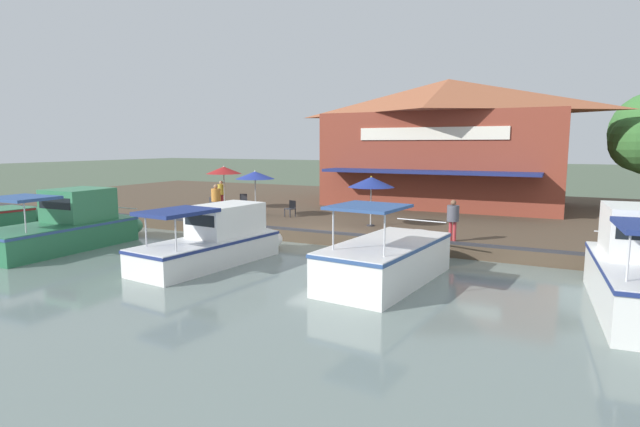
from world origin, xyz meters
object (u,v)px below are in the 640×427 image
Objects in this scene: person_mid_patio at (221,191)px; motorboat_mid_row at (221,240)px; cafe_chair_beside_entrance at (211,204)px; person_near_entrance at (216,197)px; patio_umbrella_back_row at (224,170)px; cafe_chair_mid_patio at (291,208)px; motorboat_outer_channel at (74,227)px; motorboat_fourth_along at (394,257)px; cafe_chair_back_row_seat at (243,200)px; tree_downstream_bank at (416,143)px; waterfront_restaurant at (447,141)px; patio_umbrella_mid_patio_right at (371,182)px; patio_umbrella_by_entrance at (255,175)px; person_at_quay_edge at (453,216)px.

person_mid_patio is 12.22m from motorboat_mid_row.
person_near_entrance reaches higher than cafe_chair_beside_entrance.
cafe_chair_mid_patio is at bearing 77.18° from patio_umbrella_back_row.
motorboat_outer_channel reaches higher than motorboat_mid_row.
motorboat_fourth_along is at bearing 64.05° from person_near_entrance.
cafe_chair_back_row_seat is 0.15× the size of tree_downstream_bank.
motorboat_outer_channel is at bearing -7.03° from cafe_chair_back_row_seat.
waterfront_restaurant is at bearing 125.59° from cafe_chair_back_row_seat.
patio_umbrella_mid_patio_right is at bearing 7.08° from tree_downstream_bank.
patio_umbrella_back_row is 0.38× the size of motorboat_fourth_along.
cafe_chair_mid_patio is at bearing -14.13° from tree_downstream_bank.
patio_umbrella_mid_patio_right is 0.34× the size of motorboat_mid_row.
patio_umbrella_by_entrance is 0.35× the size of motorboat_mid_row.
patio_umbrella_by_entrance is 11.08m from person_at_quay_edge.
patio_umbrella_mid_patio_right is 2.76× the size of cafe_chair_mid_patio.
cafe_chair_beside_entrance is at bearing -10.73° from cafe_chair_back_row_seat.
waterfront_restaurant reaches higher than person_mid_patio.
person_near_entrance is 12.56m from person_at_quay_edge.
waterfront_restaurant is 17.15× the size of cafe_chair_back_row_seat.
waterfront_restaurant is 5.99× the size of patio_umbrella_by_entrance.
patio_umbrella_back_row reaches higher than cafe_chair_beside_entrance.
person_near_entrance is at bearing -83.87° from patio_umbrella_mid_patio_right.
cafe_chair_beside_entrance is at bearing -139.23° from motorboat_mid_row.
patio_umbrella_mid_patio_right is 10.99m from person_mid_patio.
person_mid_patio is 10.27m from motorboat_outer_channel.
patio_umbrella_mid_patio_right is at bearing 76.28° from person_mid_patio.
cafe_chair_beside_entrance is 0.15× the size of tree_downstream_bank.
person_near_entrance is (0.89, -8.29, -0.97)m from patio_umbrella_mid_patio_right.
waterfront_restaurant is 10.62m from patio_umbrella_mid_patio_right.
patio_umbrella_back_row is 2.99× the size of cafe_chair_mid_patio.
motorboat_mid_row is at bearing 31.01° from cafe_chair_back_row_seat.
cafe_chair_mid_patio is (-0.81, 1.69, -1.71)m from patio_umbrella_by_entrance.
person_near_entrance is (11.26, -9.46, -2.90)m from waterfront_restaurant.
patio_umbrella_by_entrance is 4.08m from patio_umbrella_back_row.
waterfront_restaurant is 14.03m from patio_umbrella_back_row.
cafe_chair_back_row_seat is (-2.70, -2.69, -1.71)m from patio_umbrella_by_entrance.
motorboat_mid_row is at bearing -14.14° from waterfront_restaurant.
patio_umbrella_by_entrance is 1.41× the size of person_near_entrance.
motorboat_outer_channel is (10.57, -1.30, -0.15)m from cafe_chair_back_row_seat.
waterfront_restaurant is 14.44m from person_mid_patio.
person_near_entrance is 8.06m from motorboat_mid_row.
cafe_chair_mid_patio is at bearing -108.94° from person_at_quay_edge.
motorboat_mid_row is at bearing 94.30° from motorboat_outer_channel.
waterfront_restaurant is 17.15× the size of cafe_chair_beside_entrance.
motorboat_outer_channel is (5.57, -14.77, -0.70)m from person_at_quay_edge.
tree_downstream_bank is (-13.67, -1.70, 1.86)m from patio_umbrella_mid_patio_right.
cafe_chair_back_row_seat is at bearing -165.74° from person_near_entrance.
cafe_chair_mid_patio is 11.10m from motorboat_fourth_along.
person_mid_patio is (0.32, -1.37, 0.53)m from cafe_chair_back_row_seat.
motorboat_outer_channel is at bearing -5.88° from cafe_chair_beside_entrance.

